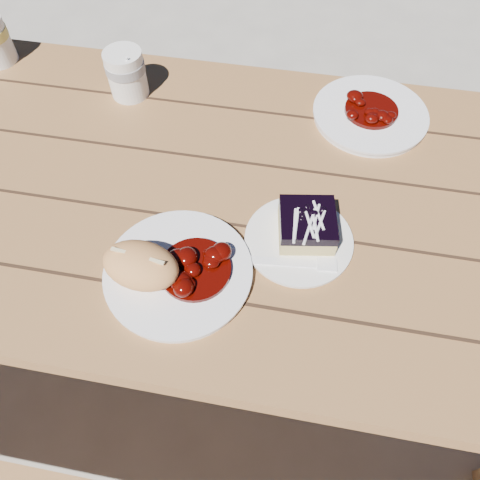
% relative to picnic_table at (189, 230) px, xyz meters
% --- Properties ---
extents(ground, '(60.00, 60.00, 0.00)m').
position_rel_picnic_table_xyz_m(ground, '(0.00, 0.00, -0.59)').
color(ground, '#A09B90').
rests_on(ground, ground).
extents(picnic_table, '(2.00, 1.55, 0.75)m').
position_rel_picnic_table_xyz_m(picnic_table, '(0.00, 0.00, 0.00)').
color(picnic_table, brown).
rests_on(picnic_table, ground).
extents(main_plate, '(0.26, 0.26, 0.02)m').
position_rel_picnic_table_xyz_m(main_plate, '(0.05, -0.20, 0.17)').
color(main_plate, white).
rests_on(main_plate, picnic_table).
extents(goulash_stew, '(0.13, 0.13, 0.04)m').
position_rel_picnic_table_xyz_m(goulash_stew, '(0.08, -0.20, 0.20)').
color(goulash_stew, '#410502').
rests_on(goulash_stew, main_plate).
extents(bread_roll, '(0.14, 0.11, 0.07)m').
position_rel_picnic_table_xyz_m(bread_roll, '(-0.01, -0.22, 0.21)').
color(bread_roll, '#E39C57').
rests_on(bread_roll, main_plate).
extents(dessert_plate, '(0.19, 0.19, 0.01)m').
position_rel_picnic_table_xyz_m(dessert_plate, '(0.25, -0.10, 0.17)').
color(dessert_plate, white).
rests_on(dessert_plate, picnic_table).
extents(blueberry_cake, '(0.11, 0.11, 0.06)m').
position_rel_picnic_table_xyz_m(blueberry_cake, '(0.26, -0.08, 0.20)').
color(blueberry_cake, '#CFBC71').
rests_on(blueberry_cake, dessert_plate).
extents(fork_dessert, '(0.16, 0.04, 0.00)m').
position_rel_picnic_table_xyz_m(fork_dessert, '(0.23, -0.15, 0.17)').
color(fork_dessert, white).
rests_on(fork_dessert, dessert_plate).
extents(coffee_cup, '(0.09, 0.09, 0.11)m').
position_rel_picnic_table_xyz_m(coffee_cup, '(-0.19, 0.25, 0.22)').
color(coffee_cup, white).
rests_on(coffee_cup, picnic_table).
extents(second_plate, '(0.25, 0.25, 0.02)m').
position_rel_picnic_table_xyz_m(second_plate, '(0.37, 0.27, 0.17)').
color(second_plate, white).
rests_on(second_plate, picnic_table).
extents(second_stew, '(0.12, 0.12, 0.04)m').
position_rel_picnic_table_xyz_m(second_stew, '(0.37, 0.27, 0.20)').
color(second_stew, '#410502').
rests_on(second_stew, second_plate).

